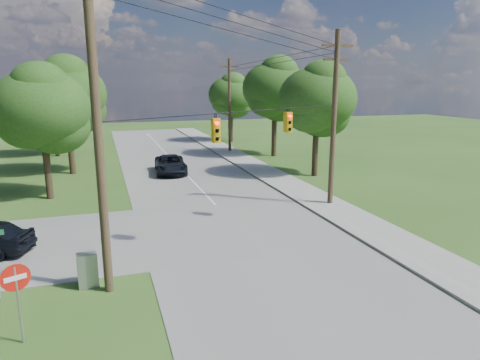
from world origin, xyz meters
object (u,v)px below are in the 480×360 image
object	(u,v)px
do_not_enter_sign	(17,286)
car_main_north	(171,164)
pole_sw	(97,121)
pole_north_w	(94,107)
pole_north_e	(230,105)
control_cabinet	(88,270)
pole_ne	(334,117)

from	to	relation	value
do_not_enter_sign	car_main_north	bearing A→B (deg)	47.55
pole_sw	pole_north_w	size ratio (longest dim) A/B	1.20
car_main_north	pole_north_e	bearing A→B (deg)	54.45
pole_sw	car_main_north	xyz separation A→B (m)	(5.47, 20.13, -5.45)
pole_north_w	control_cabinet	bearing A→B (deg)	-90.66
car_main_north	do_not_enter_sign	world-z (taller)	do_not_enter_sign
car_main_north	control_cabinet	xyz separation A→B (m)	(-6.20, -19.53, -0.12)
pole_north_w	car_main_north	xyz separation A→B (m)	(5.87, -9.47, -4.35)
pole_north_e	pole_north_w	distance (m)	13.90
pole_north_e	control_cabinet	xyz separation A→B (m)	(-14.23, -29.00, -4.48)
pole_north_e	pole_sw	bearing A→B (deg)	-114.52
pole_sw	pole_north_e	world-z (taller)	pole_sw
control_cabinet	do_not_enter_sign	size ratio (longest dim) A/B	0.52
do_not_enter_sign	control_cabinet	bearing A→B (deg)	37.96
pole_sw	pole_north_e	xyz separation A→B (m)	(13.50, 29.60, -1.10)
pole_sw	control_cabinet	distance (m)	5.66
car_main_north	control_cabinet	bearing A→B (deg)	-102.87
pole_ne	control_cabinet	distance (m)	16.57
control_cabinet	do_not_enter_sign	bearing A→B (deg)	-124.63
car_main_north	pole_north_w	bearing A→B (deg)	126.51
pole_ne	pole_sw	bearing A→B (deg)	-150.62
pole_sw	car_main_north	bearing A→B (deg)	74.81
pole_north_e	control_cabinet	world-z (taller)	pole_north_e
car_main_north	do_not_enter_sign	bearing A→B (deg)	-104.57
pole_ne	car_main_north	size ratio (longest dim) A/B	1.95
pole_ne	do_not_enter_sign	size ratio (longest dim) A/B	4.21
pole_north_w	do_not_enter_sign	xyz separation A→B (m)	(-2.10, -32.21, -3.32)
pole_ne	control_cabinet	world-z (taller)	pole_ne
pole_ne	pole_north_e	bearing A→B (deg)	90.00
car_main_north	control_cabinet	size ratio (longest dim) A/B	4.12
pole_sw	control_cabinet	world-z (taller)	pole_sw
pole_sw	do_not_enter_sign	bearing A→B (deg)	-133.83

